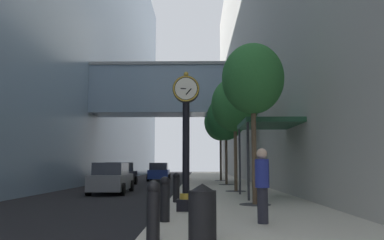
{
  "coord_description": "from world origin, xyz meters",
  "views": [
    {
      "loc": [
        1.19,
        -4.62,
        1.54
      ],
      "look_at": [
        0.82,
        18.0,
        4.13
      ],
      "focal_mm": 36.61,
      "sensor_mm": 36.0,
      "label": 1
    }
  ],
  "objects_px": {
    "bollard_fourth": "(176,187)",
    "street_tree_near": "(253,79)",
    "street_tree_mid_far": "(226,118)",
    "street_tree_mid_near": "(235,105)",
    "bollard_nearest": "(153,209)",
    "car_blue_near": "(159,172)",
    "car_black_mid": "(120,174)",
    "street_clock": "(186,133)",
    "bollard_second": "(165,198)",
    "street_tree_far": "(220,122)",
    "trash_bin": "(202,211)",
    "pedestrian_walking": "(262,183)",
    "car_grey_far": "(112,178)"
  },
  "relations": [
    {
      "from": "street_tree_mid_near",
      "to": "car_blue_near",
      "type": "relative_size",
      "value": 1.35
    },
    {
      "from": "bollard_second",
      "to": "bollard_nearest",
      "type": "bearing_deg",
      "value": -90.0
    },
    {
      "from": "street_clock",
      "to": "car_blue_near",
      "type": "height_order",
      "value": "street_clock"
    },
    {
      "from": "bollard_second",
      "to": "street_tree_mid_far",
      "type": "height_order",
      "value": "street_tree_mid_far"
    },
    {
      "from": "street_tree_far",
      "to": "car_blue_near",
      "type": "relative_size",
      "value": 1.52
    },
    {
      "from": "bollard_second",
      "to": "street_tree_mid_far",
      "type": "bearing_deg",
      "value": 81.15
    },
    {
      "from": "street_clock",
      "to": "car_grey_far",
      "type": "distance_m",
      "value": 10.17
    },
    {
      "from": "street_clock",
      "to": "car_black_mid",
      "type": "relative_size",
      "value": 0.99
    },
    {
      "from": "street_tree_mid_far",
      "to": "street_tree_near",
      "type": "bearing_deg",
      "value": -90.0
    },
    {
      "from": "car_black_mid",
      "to": "car_grey_far",
      "type": "xyz_separation_m",
      "value": [
        1.15,
        -8.06,
        -0.02
      ]
    },
    {
      "from": "street_tree_mid_far",
      "to": "trash_bin",
      "type": "bearing_deg",
      "value": -95.32
    },
    {
      "from": "street_tree_mid_far",
      "to": "car_blue_near",
      "type": "distance_m",
      "value": 12.42
    },
    {
      "from": "car_blue_near",
      "to": "bollard_fourth",
      "type": "bearing_deg",
      "value": -82.7
    },
    {
      "from": "street_tree_near",
      "to": "street_tree_far",
      "type": "bearing_deg",
      "value": 90.0
    },
    {
      "from": "car_grey_far",
      "to": "pedestrian_walking",
      "type": "bearing_deg",
      "value": -61.84
    },
    {
      "from": "street_tree_near",
      "to": "trash_bin",
      "type": "height_order",
      "value": "street_tree_near"
    },
    {
      "from": "bollard_fourth",
      "to": "car_grey_far",
      "type": "relative_size",
      "value": 0.23
    },
    {
      "from": "bollard_second",
      "to": "car_black_mid",
      "type": "distance_m",
      "value": 20.05
    },
    {
      "from": "street_clock",
      "to": "bollard_fourth",
      "type": "distance_m",
      "value": 3.29
    },
    {
      "from": "bollard_second",
      "to": "street_tree_far",
      "type": "height_order",
      "value": "street_tree_far"
    },
    {
      "from": "pedestrian_walking",
      "to": "street_tree_far",
      "type": "bearing_deg",
      "value": 89.0
    },
    {
      "from": "bollard_nearest",
      "to": "street_tree_mid_far",
      "type": "height_order",
      "value": "street_tree_mid_far"
    },
    {
      "from": "street_tree_near",
      "to": "street_tree_far",
      "type": "xyz_separation_m",
      "value": [
        0.0,
        20.98,
        0.72
      ]
    },
    {
      "from": "street_clock",
      "to": "street_tree_near",
      "type": "height_order",
      "value": "street_tree_near"
    },
    {
      "from": "bollard_fourth",
      "to": "street_tree_mid_near",
      "type": "bearing_deg",
      "value": 65.24
    },
    {
      "from": "street_clock",
      "to": "street_tree_near",
      "type": "xyz_separation_m",
      "value": [
        2.37,
        1.84,
        2.11
      ]
    },
    {
      "from": "bollard_second",
      "to": "street_tree_far",
      "type": "bearing_deg",
      "value": 83.59
    },
    {
      "from": "car_grey_far",
      "to": "street_tree_near",
      "type": "bearing_deg",
      "value": -47.21
    },
    {
      "from": "bollard_fourth",
      "to": "street_tree_near",
      "type": "bearing_deg",
      "value": -17.13
    },
    {
      "from": "street_tree_mid_near",
      "to": "street_tree_mid_far",
      "type": "distance_m",
      "value": 6.99
    },
    {
      "from": "street_tree_near",
      "to": "car_grey_far",
      "type": "height_order",
      "value": "street_tree_near"
    },
    {
      "from": "street_tree_mid_near",
      "to": "bollard_nearest",
      "type": "bearing_deg",
      "value": -101.69
    },
    {
      "from": "bollard_fourth",
      "to": "street_tree_mid_far",
      "type": "relative_size",
      "value": 0.17
    },
    {
      "from": "car_grey_far",
      "to": "bollard_second",
      "type": "bearing_deg",
      "value": -71.28
    },
    {
      "from": "bollard_nearest",
      "to": "bollard_fourth",
      "type": "relative_size",
      "value": 1.0
    },
    {
      "from": "street_tree_near",
      "to": "pedestrian_walking",
      "type": "relative_size",
      "value": 3.23
    },
    {
      "from": "street_tree_mid_far",
      "to": "car_black_mid",
      "type": "xyz_separation_m",
      "value": [
        -7.82,
        1.29,
        -4.04
      ]
    },
    {
      "from": "car_black_mid",
      "to": "car_blue_near",
      "type": "bearing_deg",
      "value": 77.3
    },
    {
      "from": "car_grey_far",
      "to": "trash_bin",
      "type": "bearing_deg",
      "value": -71.0
    },
    {
      "from": "bollard_second",
      "to": "street_tree_mid_near",
      "type": "distance_m",
      "value": 12.18
    },
    {
      "from": "bollard_nearest",
      "to": "street_tree_mid_near",
      "type": "bearing_deg",
      "value": 78.31
    },
    {
      "from": "street_tree_far",
      "to": "street_tree_mid_far",
      "type": "bearing_deg",
      "value": -90.0
    },
    {
      "from": "street_tree_mid_near",
      "to": "street_tree_far",
      "type": "distance_m",
      "value": 14.0
    },
    {
      "from": "pedestrian_walking",
      "to": "car_black_mid",
      "type": "distance_m",
      "value": 21.03
    },
    {
      "from": "pedestrian_walking",
      "to": "trash_bin",
      "type": "bearing_deg",
      "value": -124.0
    },
    {
      "from": "bollard_nearest",
      "to": "bollard_fourth",
      "type": "xyz_separation_m",
      "value": [
        0.0,
        7.52,
        0.0
      ]
    },
    {
      "from": "bollard_second",
      "to": "pedestrian_walking",
      "type": "xyz_separation_m",
      "value": [
        2.38,
        -0.28,
        0.38
      ]
    },
    {
      "from": "car_blue_near",
      "to": "car_grey_far",
      "type": "height_order",
      "value": "car_blue_near"
    },
    {
      "from": "bollard_nearest",
      "to": "car_blue_near",
      "type": "xyz_separation_m",
      "value": [
        -2.99,
        30.84,
        0.11
      ]
    },
    {
      "from": "pedestrian_walking",
      "to": "bollard_fourth",
      "type": "bearing_deg",
      "value": 114.18
    }
  ]
}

